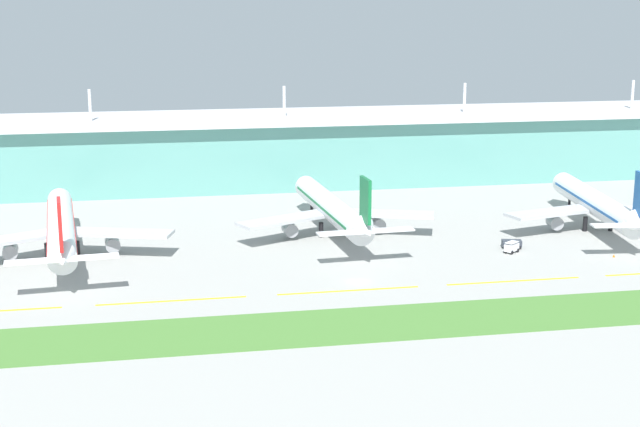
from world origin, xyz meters
The scene contains 12 objects.
ground_plane centered at (0.00, 0.00, 0.00)m, with size 600.00×600.00×0.00m, color #9E9E99.
terminal_building centered at (0.00, 103.69, 10.98)m, with size 288.00×34.00×30.54m.
airliner_near centered at (-59.72, 30.80, 6.45)m, with size 48.59×68.77×18.90m.
airliner_middle centered at (2.64, 38.58, 6.45)m, with size 48.71×63.32×18.90m.
airliner_far centered at (67.49, 31.72, 6.45)m, with size 48.39×61.07×18.90m.
taxiway_stripe_mid_west centered at (-37.00, -5.27, 0.02)m, with size 28.00×0.70×0.04m, color yellow.
taxiway_stripe_centre centered at (-3.00, -5.27, 0.02)m, with size 28.00×0.70×0.04m, color yellow.
taxiway_stripe_mid_east centered at (31.00, -5.27, 0.02)m, with size 28.00×0.70×0.04m, color yellow.
grass_verge centered at (0.00, -24.54, 0.05)m, with size 300.00×18.00×0.10m, color #477A33.
pushback_tug centered at (40.38, 18.97, 1.10)m, with size 4.84×3.36×1.85m.
baggage_cart centered at (38.84, 15.22, 1.26)m, with size 3.96×3.63×2.48m.
safety_cone_nose_front centered at (59.57, 7.54, 0.35)m, with size 0.56×0.56×0.70m, color orange.
Camera 1 is at (-40.18, -172.73, 54.92)m, focal length 51.84 mm.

